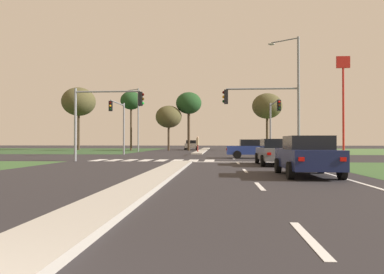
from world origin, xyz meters
The scene contains 37 objects.
ground_plane centered at (0.00, 30.00, 0.00)m, with size 200.00×200.00×0.00m, color #282628.
grass_verge_far_left centered at (-25.50, 54.50, 0.00)m, with size 35.00×35.00×0.01m, color #2D4C28.
grass_verge_far_right centered at (25.50, 54.50, 0.00)m, with size 35.00×35.00×0.01m, color #476B38.
median_island_near centered at (0.00, 11.00, 0.07)m, with size 1.20×22.00×0.14m, color #ADA89E.
median_island_far centered at (0.00, 55.00, 0.07)m, with size 1.20×36.00×0.14m, color #ADA89E.
lane_dash_near centered at (3.50, 3.72, 0.01)m, with size 0.14×2.00×0.01m, color silver.
lane_dash_second centered at (3.50, 9.72, 0.01)m, with size 0.14×2.00×0.01m, color silver.
lane_dash_third centered at (3.50, 15.72, 0.01)m, with size 0.14×2.00×0.01m, color silver.
lane_dash_fourth centered at (3.50, 21.72, 0.01)m, with size 0.14×2.00×0.01m, color silver.
lane_dash_fifth centered at (3.50, 27.72, 0.01)m, with size 0.14×2.00×0.01m, color silver.
edge_line_right centered at (6.85, 12.00, 0.01)m, with size 0.14×24.00×0.01m, color silver.
stop_bar_near centered at (3.80, 23.00, 0.01)m, with size 6.40×0.50×0.01m, color silver.
crosswalk_bar_near centered at (-6.40, 24.80, 0.01)m, with size 0.70×2.80×0.01m, color silver.
crosswalk_bar_second centered at (-5.25, 24.80, 0.01)m, with size 0.70×2.80×0.01m, color silver.
crosswalk_bar_third centered at (-4.10, 24.80, 0.01)m, with size 0.70×2.80×0.01m, color silver.
crosswalk_bar_fourth centered at (-2.95, 24.80, 0.01)m, with size 0.70×2.80×0.01m, color silver.
crosswalk_bar_fifth centered at (-1.80, 24.80, 0.01)m, with size 0.70×2.80×0.01m, color silver.
crosswalk_bar_sixth centered at (-0.65, 24.80, 0.01)m, with size 0.70×2.80×0.01m, color silver.
crosswalk_bar_seventh centered at (0.50, 24.80, 0.01)m, with size 0.70×2.80×0.01m, color silver.
crosswalk_bar_eighth centered at (1.65, 24.80, 0.01)m, with size 0.70×2.80×0.01m, color silver.
car_grey_near centered at (5.61, 20.13, 0.77)m, with size 2.08×4.62×1.51m.
car_white_second centered at (-2.21, 60.46, 0.82)m, with size 2.08×4.50×1.60m.
car_blue_third centered at (5.20, 28.89, 0.78)m, with size 4.56×2.06×1.53m.
car_navy_fourth centered at (5.72, 13.20, 0.80)m, with size 2.02×4.28×1.57m.
traffic_signal_near_right centered at (5.64, 23.40, 3.59)m, with size 5.15×0.32×5.14m.
traffic_signal_far_left centered at (-7.60, 34.69, 3.77)m, with size 0.32×5.14×5.41m.
traffic_signal_near_left centered at (-5.72, 23.40, 3.52)m, with size 4.91×0.32×5.05m.
traffic_signal_far_right centered at (7.60, 34.46, 3.73)m, with size 0.32×5.64×5.31m.
street_lamp_second centered at (8.54, 28.81, 5.50)m, with size 2.33×1.60×9.82m.
street_lamp_third centered at (-8.91, 48.91, 4.91)m, with size 2.08×1.36×8.73m.
pedestrian_at_median centered at (-0.23, 43.70, 1.27)m, with size 0.34×0.34×1.86m.
fastfood_pole_sign centered at (19.34, 50.12, 9.39)m, with size 1.80×0.40×13.03m.
treeline_near centered at (-20.58, 57.57, 7.91)m, with size 5.48×5.48×10.27m.
treeline_second centered at (-10.90, 53.67, 7.53)m, with size 3.24×3.24×8.99m.
treeline_third centered at (-5.23, 54.19, 5.13)m, with size 3.96×3.96×6.84m.
treeline_fourth centered at (-2.23, 55.05, 7.23)m, with size 3.93×3.93×8.98m.
treeline_fifth centered at (10.00, 57.30, 6.96)m, with size 4.71×4.71×8.99m.
Camera 1 is at (2.25, -1.48, 1.34)m, focal length 34.54 mm.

